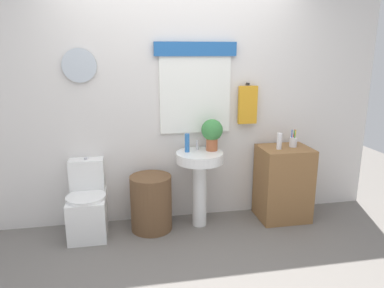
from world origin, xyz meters
TOP-DOWN VIEW (x-y plane):
  - ground_plane at (0.00, 0.00)m, footprint 8.00×8.00m
  - back_wall at (0.00, 1.15)m, footprint 4.40×0.18m
  - toilet at (-0.96, 0.88)m, footprint 0.38×0.51m
  - laundry_hamper at (-0.33, 0.85)m, footprint 0.42×0.42m
  - pedestal_sink at (0.17, 0.85)m, footprint 0.48×0.48m
  - faucet at (0.17, 0.97)m, footprint 0.03×0.03m
  - wooden_cabinet at (1.10, 0.85)m, footprint 0.53×0.44m
  - soap_bottle at (0.05, 0.90)m, footprint 0.05×0.05m
  - potted_plant at (0.31, 0.91)m, footprint 0.22×0.22m
  - lotion_bottle at (1.00, 0.81)m, footprint 0.05×0.05m
  - toothbrush_cup at (1.19, 0.87)m, footprint 0.08×0.08m

SIDE VIEW (x-z plane):
  - ground_plane at x=0.00m, z-range 0.00..0.00m
  - laundry_hamper at x=-0.33m, z-range 0.00..0.57m
  - toilet at x=-0.96m, z-range -0.09..0.67m
  - wooden_cabinet at x=1.10m, z-range 0.00..0.80m
  - pedestal_sink at x=0.17m, z-range 0.19..0.98m
  - faucet at x=0.17m, z-range 0.79..0.89m
  - toothbrush_cup at x=1.19m, z-range 0.76..0.95m
  - lotion_bottle at x=1.00m, z-range 0.80..0.97m
  - soap_bottle at x=0.05m, z-range 0.79..0.98m
  - potted_plant at x=0.31m, z-range 0.82..1.15m
  - back_wall at x=0.00m, z-range 0.00..2.60m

